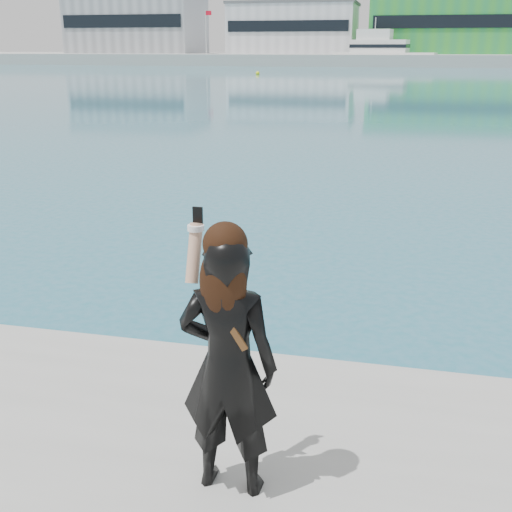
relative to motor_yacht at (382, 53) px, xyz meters
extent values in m
plane|color=#1C6F82|center=(4.14, -116.02, -2.29)|extent=(500.00, 500.00, 0.00)
cube|color=#9E9E99|center=(4.14, 13.98, -1.29)|extent=(320.00, 40.00, 2.00)
cube|color=gray|center=(-50.86, 11.98, 5.21)|extent=(26.00, 16.00, 11.00)
cube|color=black|center=(-50.86, 3.88, 5.76)|extent=(24.70, 0.20, 2.42)
cube|color=silver|center=(-17.86, 11.98, 4.21)|extent=(24.00, 15.00, 9.00)
cube|color=black|center=(-17.86, 4.38, 4.66)|extent=(22.80, 0.20, 1.98)
cube|color=#59595B|center=(-17.86, 11.98, 8.96)|extent=(24.48, 15.30, 0.50)
cube|color=green|center=(12.14, 11.98, 4.71)|extent=(30.00, 16.00, 10.00)
cube|color=black|center=(12.14, 3.88, 5.21)|extent=(28.50, 0.20, 2.20)
cylinder|color=silver|center=(-33.86, 4.98, 3.71)|extent=(0.16, 0.16, 8.00)
cube|color=red|center=(-33.26, 4.98, 7.11)|extent=(1.20, 0.04, 0.80)
cube|color=white|center=(0.50, -0.08, -1.13)|extent=(18.02, 7.62, 2.33)
cube|color=white|center=(-0.46, 0.08, 1.11)|extent=(10.23, 5.59, 2.13)
cube|color=white|center=(-1.42, 0.23, 3.05)|extent=(6.28, 4.20, 1.75)
cube|color=black|center=(-0.46, 0.08, 1.11)|extent=(10.44, 5.72, 0.58)
cylinder|color=silver|center=(-1.42, 0.23, 4.89)|extent=(0.16, 0.16, 1.94)
sphere|color=#F5F30C|center=(-13.40, -39.02, -2.29)|extent=(0.50, 0.50, 0.50)
imported|color=black|center=(4.47, -116.79, -0.69)|extent=(0.59, 0.39, 1.59)
sphere|color=black|center=(4.47, -116.81, 0.05)|extent=(0.24, 0.24, 0.24)
ellipsoid|color=black|center=(4.47, -116.86, -0.15)|extent=(0.27, 0.14, 0.42)
cylinder|color=tan|center=(4.25, -116.69, -0.06)|extent=(0.08, 0.19, 0.34)
cylinder|color=white|center=(4.25, -116.65, 0.08)|extent=(0.10, 0.10, 0.03)
cube|color=black|center=(4.25, -116.61, 0.13)|extent=(0.06, 0.01, 0.12)
cube|color=#4C2D14|center=(4.50, -116.88, -0.38)|extent=(0.22, 0.02, 0.33)
camera|label=1|loc=(5.38, -119.96, 1.05)|focal=45.00mm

